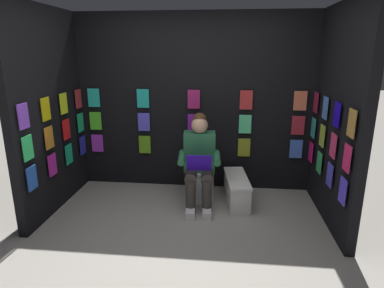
% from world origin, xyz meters
% --- Properties ---
extents(ground_plane, '(30.00, 30.00, 0.00)m').
position_xyz_m(ground_plane, '(0.00, 0.00, 0.00)').
color(ground_plane, '#9E998E').
extents(display_wall_back, '(3.38, 0.14, 2.46)m').
position_xyz_m(display_wall_back, '(0.00, -1.67, 1.22)').
color(display_wall_back, black).
rests_on(display_wall_back, ground).
extents(display_wall_left, '(0.14, 1.62, 2.46)m').
position_xyz_m(display_wall_left, '(-1.69, -0.81, 1.22)').
color(display_wall_left, black).
rests_on(display_wall_left, ground).
extents(display_wall_right, '(0.14, 1.62, 2.46)m').
position_xyz_m(display_wall_right, '(1.69, -0.81, 1.22)').
color(display_wall_right, black).
rests_on(display_wall_right, ground).
extents(toilet, '(0.42, 0.56, 0.77)m').
position_xyz_m(toilet, '(-0.12, -1.24, 0.33)').
color(toilet, white).
rests_on(toilet, ground).
extents(person_reading, '(0.54, 0.70, 1.19)m').
position_xyz_m(person_reading, '(-0.13, -1.01, 0.60)').
color(person_reading, '#286B42').
rests_on(person_reading, ground).
extents(comic_longbox_near, '(0.36, 0.82, 0.35)m').
position_xyz_m(comic_longbox_near, '(-0.62, -1.13, 0.18)').
color(comic_longbox_near, white).
rests_on(comic_longbox_near, ground).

